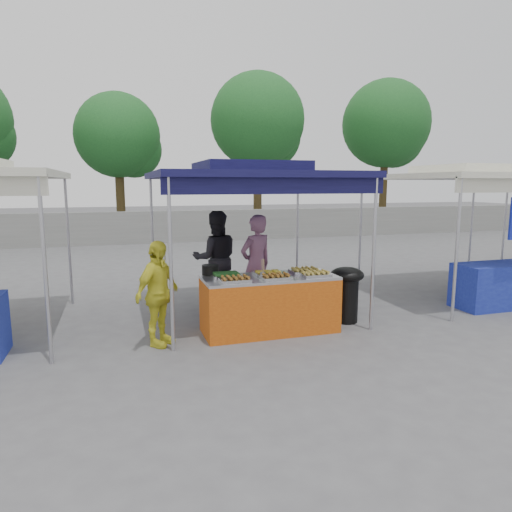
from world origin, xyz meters
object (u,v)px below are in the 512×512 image
object	(u,v)px
vendor_table	(270,304)
cooking_pot	(210,270)
customer_person	(158,294)
vendor_woman	(256,265)
wok_burner	(347,289)
helper_man	(216,259)

from	to	relation	value
vendor_table	cooking_pot	size ratio (longest dim) A/B	7.80
customer_person	vendor_table	bearing A→B (deg)	-43.27
cooking_pot	vendor_woman	distance (m)	1.07
vendor_woman	wok_burner	bearing A→B (deg)	123.86
vendor_table	helper_man	size ratio (longest dim) A/B	1.15
cooking_pot	helper_man	bearing A→B (deg)	74.50
wok_burner	vendor_woman	distance (m)	1.56
vendor_table	cooking_pot	bearing A→B (deg)	155.20
wok_burner	vendor_woman	xyz separation A→B (m)	(-1.26, 0.86, 0.32)
vendor_woman	customer_person	xyz separation A→B (m)	(-1.74, -1.07, -0.12)
vendor_table	helper_man	distance (m)	1.83
vendor_woman	customer_person	size ratio (longest dim) A/B	1.17
customer_person	wok_burner	bearing A→B (deg)	-43.34
vendor_woman	customer_person	distance (m)	2.04
cooking_pot	helper_man	distance (m)	1.38
cooking_pot	vendor_woman	xyz separation A→B (m)	(0.90, 0.57, -0.07)
vendor_table	cooking_pot	xyz separation A→B (m)	(-0.82, 0.38, 0.50)
vendor_table	wok_burner	world-z (taller)	wok_burner
cooking_pot	customer_person	xyz separation A→B (m)	(-0.83, -0.50, -0.19)
vendor_woman	customer_person	bearing A→B (deg)	9.97
vendor_table	wok_burner	size ratio (longest dim) A/B	2.21
vendor_table	customer_person	size ratio (longest dim) A/B	1.37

